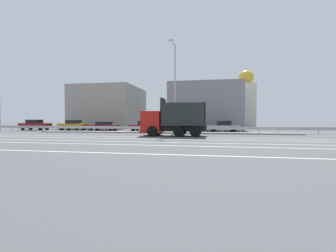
% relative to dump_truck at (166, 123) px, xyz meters
% --- Properties ---
extents(ground_plane, '(320.00, 320.00, 0.00)m').
position_rel_dump_truck_xyz_m(ground_plane, '(-1.41, 1.22, -1.31)').
color(ground_plane, '#4C4C4F').
extents(lane_strip_0, '(56.63, 0.16, 0.01)m').
position_rel_dump_truck_xyz_m(lane_strip_0, '(0.80, -1.81, -1.31)').
color(lane_strip_0, silver).
rests_on(lane_strip_0, ground_plane).
extents(lane_strip_1, '(56.63, 0.16, 0.01)m').
position_rel_dump_truck_xyz_m(lane_strip_1, '(0.80, -3.88, -1.31)').
color(lane_strip_1, silver).
rests_on(lane_strip_1, ground_plane).
extents(lane_strip_2, '(56.63, 0.16, 0.01)m').
position_rel_dump_truck_xyz_m(lane_strip_2, '(0.80, -6.34, -1.31)').
color(lane_strip_2, silver).
rests_on(lane_strip_2, ground_plane).
extents(lane_strip_3, '(56.63, 0.16, 0.01)m').
position_rel_dump_truck_xyz_m(lane_strip_3, '(0.80, -8.28, -1.31)').
color(lane_strip_3, silver).
rests_on(lane_strip_3, ground_plane).
extents(lane_strip_4, '(56.63, 0.16, 0.01)m').
position_rel_dump_truck_xyz_m(lane_strip_4, '(0.80, -11.86, -1.31)').
color(lane_strip_4, silver).
rests_on(lane_strip_4, ground_plane).
extents(median_island, '(31.15, 1.10, 0.18)m').
position_rel_dump_truck_xyz_m(median_island, '(-1.41, 3.85, -1.22)').
color(median_island, gray).
rests_on(median_island, ground_plane).
extents(median_guardrail, '(56.63, 0.09, 0.78)m').
position_rel_dump_truck_xyz_m(median_guardrail, '(-1.41, 5.15, -0.74)').
color(median_guardrail, '#9EA0A5').
rests_on(median_guardrail, ground_plane).
extents(dump_truck, '(6.50, 2.78, 3.78)m').
position_rel_dump_truck_xyz_m(dump_truck, '(0.00, 0.00, 0.00)').
color(dump_truck, red).
rests_on(dump_truck, ground_plane).
extents(median_road_sign, '(0.74, 0.16, 2.19)m').
position_rel_dump_truck_xyz_m(median_road_sign, '(-2.34, 3.85, -0.16)').
color(median_road_sign, white).
rests_on(median_road_sign, ground_plane).
extents(street_lamp_1, '(0.71, 2.57, 10.28)m').
position_rel_dump_truck_xyz_m(street_lamp_1, '(0.31, 3.55, 4.37)').
color(street_lamp_1, '#ADADB2').
rests_on(street_lamp_1, ground_plane).
extents(parked_car_0, '(4.63, 2.02, 1.62)m').
position_rel_dump_truck_xyz_m(parked_car_0, '(-22.35, 8.48, -0.51)').
color(parked_car_0, maroon).
rests_on(parked_car_0, ground_plane).
extents(parked_car_1, '(4.20, 1.95, 1.56)m').
position_rel_dump_truck_xyz_m(parked_car_1, '(-15.95, 8.58, -0.53)').
color(parked_car_1, '#B27A14').
rests_on(parked_car_1, ground_plane).
extents(parked_car_2, '(4.60, 2.07, 1.33)m').
position_rel_dump_truck_xyz_m(parked_car_2, '(-11.06, 8.60, -0.63)').
color(parked_car_2, maroon).
rests_on(parked_car_2, ground_plane).
extents(parked_car_3, '(4.72, 2.17, 1.43)m').
position_rel_dump_truck_xyz_m(parked_car_3, '(-4.77, 8.95, -0.59)').
color(parked_car_3, maroon).
rests_on(parked_car_3, ground_plane).
extents(parked_car_4, '(4.90, 2.01, 1.51)m').
position_rel_dump_truck_xyz_m(parked_car_4, '(0.87, 8.55, -0.54)').
color(parked_car_4, '#335B33').
rests_on(parked_car_4, ground_plane).
extents(parked_car_5, '(4.32, 2.05, 1.45)m').
position_rel_dump_truck_xyz_m(parked_car_5, '(6.14, 8.57, -0.59)').
color(parked_car_5, '#A3A3A8').
rests_on(parked_car_5, ground_plane).
extents(background_building_0, '(11.65, 12.58, 8.03)m').
position_rel_dump_truck_xyz_m(background_building_0, '(-15.41, 20.56, 2.70)').
color(background_building_0, gray).
rests_on(background_building_0, ground_plane).
extents(background_building_1, '(11.56, 15.03, 7.57)m').
position_rel_dump_truck_xyz_m(background_building_1, '(3.65, 19.39, 2.47)').
color(background_building_1, gray).
rests_on(background_building_1, ground_plane).
extents(church_tower, '(3.60, 3.60, 13.01)m').
position_rel_dump_truck_xyz_m(church_tower, '(12.12, 27.87, 4.61)').
color(church_tower, silver).
rests_on(church_tower, ground_plane).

